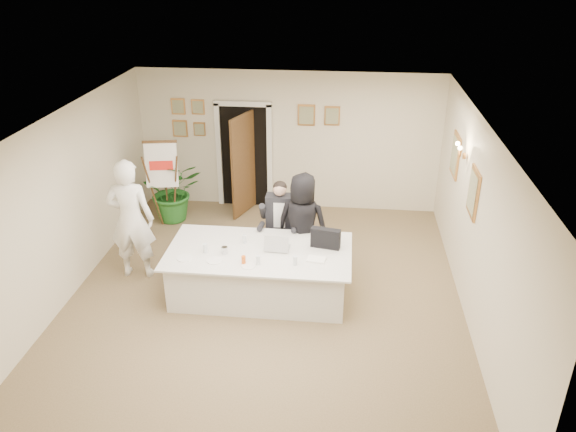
# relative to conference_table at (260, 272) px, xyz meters

# --- Properties ---
(floor) EXTENTS (7.00, 7.00, 0.00)m
(floor) POSITION_rel_conference_table_xyz_m (0.09, -0.13, -0.39)
(floor) COLOR brown
(floor) RESTS_ON ground
(ceiling) EXTENTS (6.00, 7.00, 0.02)m
(ceiling) POSITION_rel_conference_table_xyz_m (0.09, -0.13, 2.41)
(ceiling) COLOR white
(ceiling) RESTS_ON wall_back
(wall_back) EXTENTS (6.00, 0.10, 2.80)m
(wall_back) POSITION_rel_conference_table_xyz_m (0.09, 3.37, 1.01)
(wall_back) COLOR beige
(wall_back) RESTS_ON floor
(wall_front) EXTENTS (6.00, 0.10, 2.80)m
(wall_front) POSITION_rel_conference_table_xyz_m (0.09, -3.63, 1.01)
(wall_front) COLOR beige
(wall_front) RESTS_ON floor
(wall_left) EXTENTS (0.10, 7.00, 2.80)m
(wall_left) POSITION_rel_conference_table_xyz_m (-2.91, -0.13, 1.01)
(wall_left) COLOR beige
(wall_left) RESTS_ON floor
(wall_right) EXTENTS (0.10, 7.00, 2.80)m
(wall_right) POSITION_rel_conference_table_xyz_m (3.09, -0.13, 1.01)
(wall_right) COLOR beige
(wall_right) RESTS_ON floor
(doorway) EXTENTS (1.14, 0.86, 2.20)m
(doorway) POSITION_rel_conference_table_xyz_m (-0.79, 3.19, 0.65)
(doorway) COLOR black
(doorway) RESTS_ON floor
(pictures_back_wall) EXTENTS (3.40, 0.06, 0.80)m
(pictures_back_wall) POSITION_rel_conference_table_xyz_m (-0.71, 3.34, 1.46)
(pictures_back_wall) COLOR #C38542
(pictures_back_wall) RESTS_ON wall_back
(pictures_right_wall) EXTENTS (0.06, 2.20, 0.80)m
(pictures_right_wall) POSITION_rel_conference_table_xyz_m (3.06, 1.07, 1.36)
(pictures_right_wall) COLOR #C38542
(pictures_right_wall) RESTS_ON wall_right
(wall_sconce) EXTENTS (0.20, 0.30, 0.24)m
(wall_sconce) POSITION_rel_conference_table_xyz_m (2.99, 1.07, 1.71)
(wall_sconce) COLOR #C07C3D
(wall_sconce) RESTS_ON wall_right
(conference_table) EXTENTS (2.78, 1.48, 0.78)m
(conference_table) POSITION_rel_conference_table_xyz_m (0.00, 0.00, 0.00)
(conference_table) COLOR silver
(conference_table) RESTS_ON floor
(seated_man) EXTENTS (0.73, 0.76, 1.48)m
(seated_man) POSITION_rel_conference_table_xyz_m (0.19, 1.04, 0.35)
(seated_man) COLOR black
(seated_man) RESTS_ON floor
(flip_chart) EXTENTS (0.61, 0.43, 1.70)m
(flip_chart) POSITION_rel_conference_table_xyz_m (-2.15, 2.18, 0.39)
(flip_chart) COLOR #402914
(flip_chart) RESTS_ON floor
(standing_man) EXTENTS (0.77, 0.54, 2.01)m
(standing_man) POSITION_rel_conference_table_xyz_m (-2.11, 0.37, 0.61)
(standing_man) COLOR white
(standing_man) RESTS_ON floor
(standing_woman) EXTENTS (0.93, 0.69, 1.73)m
(standing_woman) POSITION_rel_conference_table_xyz_m (0.59, 0.77, 0.47)
(standing_woman) COLOR black
(standing_woman) RESTS_ON floor
(potted_palm) EXTENTS (1.38, 1.30, 1.22)m
(potted_palm) POSITION_rel_conference_table_xyz_m (-2.08, 2.47, 0.22)
(potted_palm) COLOR #226622
(potted_palm) RESTS_ON floor
(laptop) EXTENTS (0.38, 0.40, 0.28)m
(laptop) POSITION_rel_conference_table_xyz_m (0.27, 0.10, 0.52)
(laptop) COLOR #B7BABC
(laptop) RESTS_ON conference_table
(laptop_bag) EXTENTS (0.46, 0.21, 0.31)m
(laptop_bag) POSITION_rel_conference_table_xyz_m (0.99, 0.20, 0.54)
(laptop_bag) COLOR black
(laptop_bag) RESTS_ON conference_table
(paper_stack) EXTENTS (0.29, 0.22, 0.03)m
(paper_stack) POSITION_rel_conference_table_xyz_m (0.88, -0.20, 0.40)
(paper_stack) COLOR white
(paper_stack) RESTS_ON conference_table
(plate_left) EXTENTS (0.30, 0.30, 0.01)m
(plate_left) POSITION_rel_conference_table_xyz_m (-1.05, -0.35, 0.39)
(plate_left) COLOR white
(plate_left) RESTS_ON conference_table
(plate_mid) EXTENTS (0.24, 0.24, 0.01)m
(plate_mid) POSITION_rel_conference_table_xyz_m (-0.60, -0.38, 0.39)
(plate_mid) COLOR white
(plate_mid) RESTS_ON conference_table
(plate_near) EXTENTS (0.23, 0.23, 0.01)m
(plate_near) POSITION_rel_conference_table_xyz_m (-0.08, -0.48, 0.39)
(plate_near) COLOR white
(plate_near) RESTS_ON conference_table
(glass_a) EXTENTS (0.08, 0.08, 0.14)m
(glass_a) POSITION_rel_conference_table_xyz_m (-0.79, -0.14, 0.45)
(glass_a) COLOR silver
(glass_a) RESTS_ON conference_table
(glass_b) EXTENTS (0.07, 0.07, 0.14)m
(glass_b) POSITION_rel_conference_table_xyz_m (0.05, -0.41, 0.45)
(glass_b) COLOR silver
(glass_b) RESTS_ON conference_table
(glass_c) EXTENTS (0.08, 0.08, 0.14)m
(glass_c) POSITION_rel_conference_table_xyz_m (0.58, -0.36, 0.45)
(glass_c) COLOR silver
(glass_c) RESTS_ON conference_table
(glass_d) EXTENTS (0.06, 0.06, 0.14)m
(glass_d) POSITION_rel_conference_table_xyz_m (-0.26, 0.20, 0.45)
(glass_d) COLOR silver
(glass_d) RESTS_ON conference_table
(oj_glass) EXTENTS (0.08, 0.08, 0.13)m
(oj_glass) POSITION_rel_conference_table_xyz_m (-0.16, -0.42, 0.45)
(oj_glass) COLOR #DC5712
(oj_glass) RESTS_ON conference_table
(steel_jug) EXTENTS (0.12, 0.12, 0.11)m
(steel_jug) POSITION_rel_conference_table_xyz_m (-0.50, -0.15, 0.44)
(steel_jug) COLOR silver
(steel_jug) RESTS_ON conference_table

